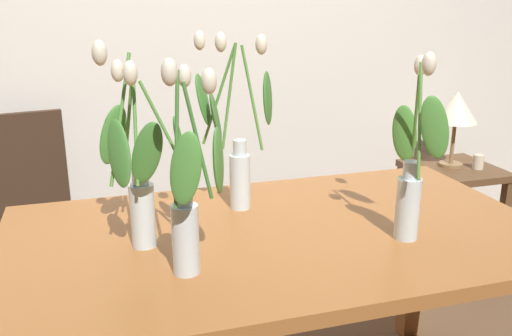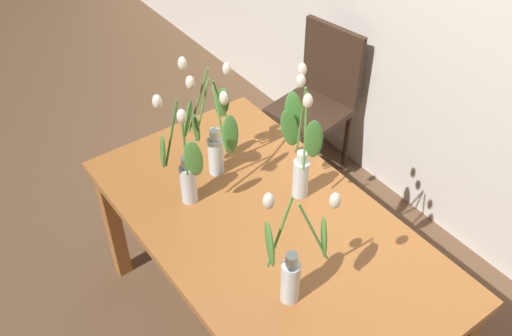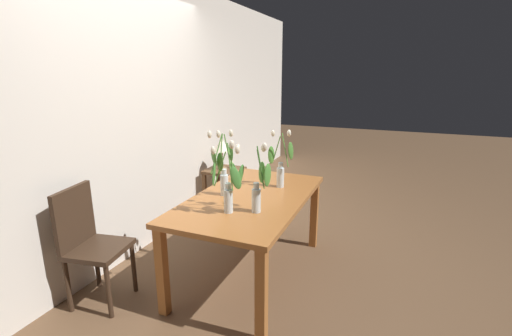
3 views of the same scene
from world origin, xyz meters
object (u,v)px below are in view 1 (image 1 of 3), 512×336
(pillar_candle, at_px, (478,162))
(side_table, at_px, (452,188))
(tulip_vase_3, at_px, (141,173))
(dining_chair, at_px, (26,210))
(tulip_vase_1, at_px, (190,209))
(tulip_vase_2, at_px, (235,143))
(table_lamp, at_px, (456,109))
(dining_table, at_px, (278,259))
(tulip_vase_0, at_px, (412,178))

(pillar_candle, bearing_deg, side_table, 147.91)
(tulip_vase_3, distance_m, dining_chair, 1.17)
(tulip_vase_1, distance_m, pillar_candle, 2.03)
(side_table, bearing_deg, tulip_vase_3, -151.43)
(tulip_vase_2, relative_size, table_lamp, 1.43)
(tulip_vase_2, relative_size, side_table, 1.03)
(tulip_vase_2, bearing_deg, side_table, 27.15)
(dining_table, relative_size, table_lamp, 4.02)
(tulip_vase_0, height_order, table_lamp, tulip_vase_0)
(tulip_vase_0, distance_m, table_lamp, 1.46)
(side_table, xyz_separation_m, pillar_candle, (0.10, -0.06, 0.16))
(dining_table, relative_size, side_table, 2.91)
(tulip_vase_3, xyz_separation_m, dining_chair, (-0.42, 1.00, -0.43))
(tulip_vase_2, distance_m, dining_chair, 1.16)
(dining_chair, distance_m, table_lamp, 2.13)
(dining_table, distance_m, dining_chair, 1.29)
(dining_table, xyz_separation_m, tulip_vase_3, (-0.39, 0.00, 0.31))
(table_lamp, bearing_deg, pillar_candle, -36.49)
(tulip_vase_2, height_order, side_table, tulip_vase_2)
(tulip_vase_2, xyz_separation_m, dining_chair, (-0.74, 0.78, -0.44))
(tulip_vase_3, relative_size, side_table, 1.03)
(side_table, height_order, table_lamp, table_lamp)
(tulip_vase_1, xyz_separation_m, side_table, (1.60, 1.12, -0.48))
(dining_chair, height_order, table_lamp, table_lamp)
(tulip_vase_2, height_order, pillar_candle, tulip_vase_2)
(tulip_vase_2, height_order, tulip_vase_3, tulip_vase_3)
(dining_table, bearing_deg, tulip_vase_3, 179.73)
(tulip_vase_2, bearing_deg, tulip_vase_0, -41.92)
(dining_table, height_order, tulip_vase_3, tulip_vase_3)
(dining_chair, bearing_deg, tulip_vase_3, -67.18)
(table_lamp, bearing_deg, tulip_vase_3, -150.73)
(pillar_candle, bearing_deg, table_lamp, 143.51)
(table_lamp, distance_m, pillar_candle, 0.30)
(tulip_vase_0, distance_m, tulip_vase_2, 0.55)
(dining_table, distance_m, tulip_vase_0, 0.46)
(tulip_vase_1, relative_size, tulip_vase_2, 0.96)
(table_lamp, bearing_deg, tulip_vase_0, -131.08)
(pillar_candle, bearing_deg, tulip_vase_1, -148.04)
(tulip_vase_0, relative_size, tulip_vase_1, 0.99)
(tulip_vase_0, distance_m, tulip_vase_1, 0.64)
(table_lamp, bearing_deg, tulip_vase_1, -144.38)
(tulip_vase_2, xyz_separation_m, table_lamp, (1.37, 0.73, -0.10))
(tulip_vase_3, distance_m, side_table, 2.00)
(tulip_vase_3, height_order, table_lamp, tulip_vase_3)
(tulip_vase_2, relative_size, pillar_candle, 7.56)
(tulip_vase_2, height_order, table_lamp, tulip_vase_2)
(dining_table, xyz_separation_m, table_lamp, (1.30, 0.95, 0.21))
(dining_chair, bearing_deg, tulip_vase_2, -46.63)
(side_table, height_order, pillar_candle, pillar_candle)
(tulip_vase_0, distance_m, pillar_candle, 1.51)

